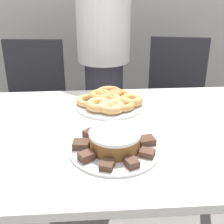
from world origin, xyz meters
name	(u,v)px	position (x,y,z in m)	size (l,w,h in m)	color
table	(104,150)	(0.00, 0.00, 0.64)	(1.41, 0.90, 0.74)	silver
person_standing	(104,53)	(0.04, 0.85, 0.83)	(0.33, 0.33, 1.58)	#383842
office_chair_left	(33,114)	(-0.44, 0.83, 0.43)	(0.48, 0.48, 0.90)	black
office_chair_right	(176,110)	(0.54, 0.83, 0.43)	(0.51, 0.51, 0.90)	black
plate_cake	(115,150)	(0.03, -0.15, 0.74)	(0.32, 0.32, 0.01)	white
plate_donuts	(110,105)	(0.04, 0.24, 0.74)	(0.32, 0.32, 0.01)	white
frosted_cake	(115,140)	(0.03, -0.15, 0.78)	(0.18, 0.18, 0.07)	brown
lamington_0	(147,153)	(0.14, -0.21, 0.76)	(0.06, 0.06, 0.02)	brown
lamington_1	(146,141)	(0.15, -0.13, 0.76)	(0.07, 0.06, 0.02)	#513828
lamington_2	(132,132)	(0.11, -0.06, 0.76)	(0.06, 0.07, 0.03)	brown
lamington_3	(111,129)	(0.03, -0.03, 0.76)	(0.05, 0.06, 0.03)	brown
lamington_4	(92,134)	(-0.05, -0.06, 0.76)	(0.07, 0.07, 0.03)	#513828
lamington_5	(81,144)	(-0.08, -0.14, 0.76)	(0.06, 0.06, 0.02)	#513828
lamington_6	(86,156)	(-0.07, -0.22, 0.76)	(0.06, 0.06, 0.03)	brown
lamington_7	(107,165)	(0.00, -0.27, 0.76)	(0.06, 0.06, 0.02)	#513828
lamington_8	(132,163)	(0.08, -0.26, 0.76)	(0.05, 0.06, 0.02)	brown
donut_0	(110,100)	(0.04, 0.24, 0.76)	(0.12, 0.12, 0.04)	#E5AD66
donut_1	(131,100)	(0.14, 0.23, 0.77)	(0.11, 0.11, 0.04)	tan
donut_2	(118,96)	(0.08, 0.29, 0.76)	(0.13, 0.13, 0.04)	#C68447
donut_3	(109,93)	(0.04, 0.33, 0.77)	(0.14, 0.14, 0.04)	#C68447
donut_4	(101,96)	(0.00, 0.29, 0.77)	(0.12, 0.12, 0.04)	#D18E4C
donut_5	(89,100)	(-0.05, 0.25, 0.76)	(0.12, 0.12, 0.03)	#E5AD66
donut_6	(99,105)	(-0.01, 0.19, 0.77)	(0.12, 0.12, 0.04)	#E5AD66
donut_7	(111,107)	(0.04, 0.17, 0.77)	(0.12, 0.12, 0.04)	#E5AD66
donut_8	(121,104)	(0.09, 0.19, 0.76)	(0.13, 0.13, 0.03)	tan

